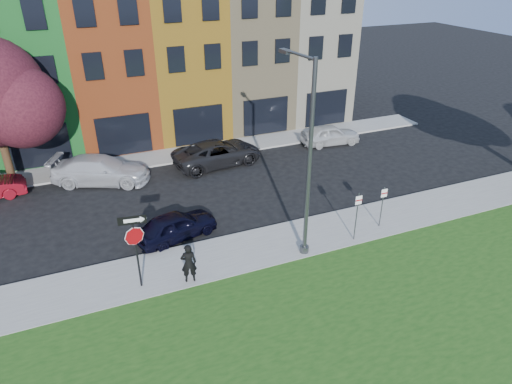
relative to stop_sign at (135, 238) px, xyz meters
name	(u,v)px	position (x,y,z in m)	size (l,w,h in m)	color
ground	(312,282)	(6.50, -2.34, -2.42)	(120.00, 120.00, 0.00)	black
sidewalk_near	(319,234)	(8.50, 0.66, -2.36)	(40.00, 3.00, 0.12)	gray
sidewalk_far	(161,157)	(3.50, 12.66, -2.36)	(40.00, 2.40, 0.12)	gray
rowhouse_block	(143,62)	(4.00, 18.85, 2.57)	(30.00, 10.12, 10.00)	#BFB29E
stop_sign	(135,238)	(0.00, 0.00, 0.00)	(1.04, 0.20, 3.24)	black
man	(189,263)	(1.88, -0.44, -1.43)	(0.69, 0.51, 1.74)	black
sedan_near	(176,225)	(2.21, 3.07, -1.76)	(4.18, 2.53, 1.33)	black
parked_car_silver	(101,170)	(-0.41, 10.49, -1.62)	(5.98, 4.22, 1.61)	silver
parked_car_dark	(218,153)	(6.67, 10.31, -1.64)	(5.92, 3.27, 1.57)	black
parked_car_white	(330,135)	(15.01, 10.60, -1.72)	(4.29, 2.10, 1.41)	silver
street_lamp	(307,162)	(7.11, -0.24, 1.99)	(0.57, 2.58, 8.52)	#494C4E
parking_sign_a	(357,212)	(9.74, -0.45, -0.81)	(0.32, 0.09, 2.43)	#494C4E
parking_sign_b	(383,202)	(11.55, 0.08, -0.98)	(0.32, 0.09, 2.11)	#494C4E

